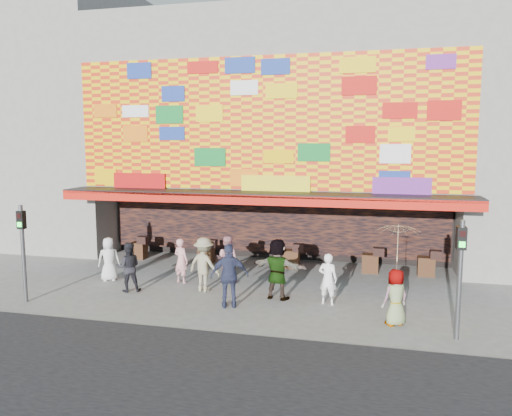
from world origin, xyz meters
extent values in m
plane|color=slate|center=(0.00, 0.00, 0.00)|extent=(90.00, 90.00, 0.00)
cube|color=black|center=(0.00, -6.50, 0.01)|extent=(30.00, 8.00, 0.02)
cube|color=gray|center=(0.00, 8.00, 6.50)|extent=(15.00, 8.00, 7.00)
cube|color=black|center=(0.00, 9.00, 1.50)|extent=(15.00, 6.00, 3.00)
cube|color=gray|center=(-7.30, 5.00, 1.50)|extent=(0.40, 2.00, 3.00)
cube|color=gray|center=(7.30, 5.00, 1.50)|extent=(0.40, 2.00, 3.00)
cube|color=black|center=(0.00, 3.40, 3.00)|extent=(15.20, 1.60, 0.12)
cube|color=red|center=(0.00, 2.62, 2.85)|extent=(15.20, 0.04, 0.35)
cube|color=#F5B900|center=(0.00, 3.96, 5.55)|extent=(14.80, 0.08, 4.90)
cube|color=black|center=(0.00, 5.85, 1.55)|extent=(14.00, 0.25, 2.50)
cube|color=gray|center=(-13.00, 8.00, 6.00)|extent=(11.00, 8.00, 12.00)
cylinder|color=#59595B|center=(-6.20, -1.50, 1.50)|extent=(0.12, 0.12, 3.00)
cube|color=black|center=(-6.20, -1.50, 2.55)|extent=(0.22, 0.18, 0.55)
cube|color=black|center=(-6.20, -1.59, 2.68)|extent=(0.14, 0.02, 0.14)
cube|color=#19E533|center=(-6.20, -1.59, 2.42)|extent=(0.14, 0.02, 0.14)
cylinder|color=#59595B|center=(6.20, -1.50, 1.50)|extent=(0.12, 0.12, 3.00)
cube|color=black|center=(6.20, -1.50, 2.55)|extent=(0.22, 0.18, 0.55)
cube|color=black|center=(6.20, -1.59, 2.68)|extent=(0.14, 0.02, 0.14)
cube|color=#19E533|center=(6.20, -1.59, 2.42)|extent=(0.14, 0.02, 0.14)
imported|color=silver|center=(-4.95, 1.26, 0.77)|extent=(0.90, 0.79, 1.55)
imported|color=pink|center=(-2.38, 1.63, 0.78)|extent=(0.67, 0.55, 1.56)
imported|color=black|center=(-3.66, 0.25, 0.81)|extent=(0.98, 0.89, 1.62)
imported|color=gray|center=(-1.25, 0.85, 0.89)|extent=(1.30, 0.98, 1.79)
imported|color=#2C314D|center=(0.02, -0.50, 0.96)|extent=(1.21, 0.81, 1.92)
imported|color=gray|center=(1.24, 0.63, 0.96)|extent=(1.86, 0.93, 1.91)
imported|color=gray|center=(4.74, -0.84, 0.76)|extent=(0.89, 0.83, 1.53)
imported|color=white|center=(2.81, 0.47, 0.78)|extent=(0.63, 0.47, 1.57)
imported|color=#CD8589|center=(-0.84, 2.04, 0.82)|extent=(0.85, 0.69, 1.64)
imported|color=tan|center=(4.74, -0.84, 2.22)|extent=(1.34, 1.36, 1.05)
cylinder|color=#4C3326|center=(4.74, -0.84, 1.25)|extent=(0.02, 0.02, 1.00)
camera|label=1|loc=(4.17, -14.20, 4.86)|focal=35.00mm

